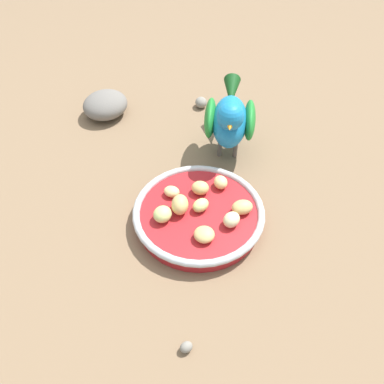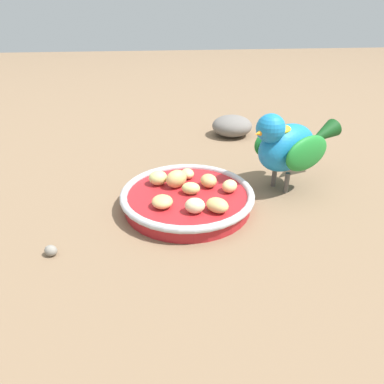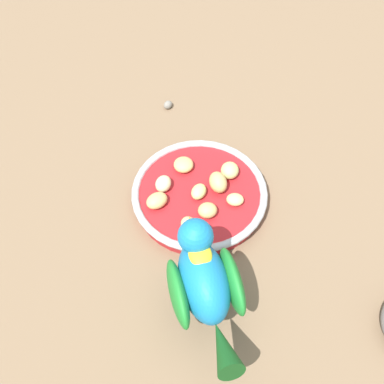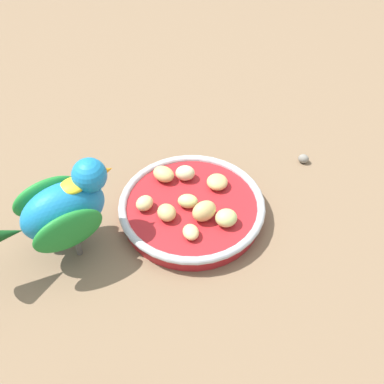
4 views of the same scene
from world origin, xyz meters
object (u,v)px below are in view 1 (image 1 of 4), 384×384
at_px(apple_piece_4, 180,205).
at_px(pebble_1, 186,347).
at_px(apple_piece_7, 220,182).
at_px(apple_piece_5, 242,207).
at_px(apple_piece_8, 200,188).
at_px(apple_piece_6, 204,234).
at_px(rock_large, 105,105).
at_px(parrot, 230,118).
at_px(apple_piece_3, 170,193).
at_px(pebble_0, 201,102).
at_px(apple_piece_0, 162,214).
at_px(apple_piece_1, 199,207).
at_px(apple_piece_2, 231,221).
at_px(feeding_bowl, 200,215).

relative_size(apple_piece_4, pebble_1, 2.13).
bearing_deg(apple_piece_7, apple_piece_5, 63.47).
relative_size(apple_piece_4, apple_piece_8, 1.25).
bearing_deg(apple_piece_4, apple_piece_6, 67.89).
relative_size(apple_piece_4, rock_large, 0.38).
height_order(apple_piece_4, parrot, parrot).
distance_m(apple_piece_3, parrot, 0.19).
relative_size(apple_piece_5, apple_piece_6, 1.08).
bearing_deg(apple_piece_7, pebble_0, -140.42).
bearing_deg(apple_piece_3, rock_large, -117.15).
xyz_separation_m(apple_piece_0, apple_piece_4, (-0.03, 0.01, 0.00)).
height_order(apple_piece_1, apple_piece_8, apple_piece_8).
bearing_deg(apple_piece_2, rock_large, -109.64).
xyz_separation_m(apple_piece_2, parrot, (-0.18, -0.11, 0.05)).
bearing_deg(apple_piece_8, apple_piece_4, -5.01).
relative_size(parrot, rock_large, 1.97).
relative_size(feeding_bowl, rock_large, 2.22).
bearing_deg(apple_piece_2, pebble_1, 14.04).
relative_size(apple_piece_4, apple_piece_6, 1.14).
relative_size(feeding_bowl, pebble_0, 7.42).
height_order(apple_piece_3, parrot, parrot).
bearing_deg(apple_piece_7, apple_piece_8, -32.63).
height_order(apple_piece_3, apple_piece_7, apple_piece_7).
bearing_deg(pebble_1, feeding_bowl, -151.86).
xyz_separation_m(rock_large, pebble_0, (-0.14, 0.16, -0.01)).
distance_m(apple_piece_7, pebble_1, 0.29).
relative_size(apple_piece_3, pebble_1, 1.56).
relative_size(apple_piece_0, apple_piece_4, 0.84).
distance_m(apple_piece_2, pebble_1, 0.21).
xyz_separation_m(apple_piece_0, apple_piece_2, (-0.05, 0.10, -0.00)).
xyz_separation_m(apple_piece_1, apple_piece_2, (-0.00, 0.06, 0.00)).
distance_m(feeding_bowl, apple_piece_0, 0.07).
relative_size(apple_piece_2, rock_large, 0.30).
bearing_deg(feeding_bowl, apple_piece_2, 93.10).
bearing_deg(pebble_0, apple_piece_3, 23.01).
distance_m(apple_piece_8, rock_large, 0.33).
distance_m(apple_piece_2, pebble_0, 0.37).
relative_size(apple_piece_1, apple_piece_5, 0.85).
bearing_deg(apple_piece_6, pebble_1, 24.73).
bearing_deg(rock_large, apple_piece_5, 75.21).
bearing_deg(rock_large, apple_piece_1, 67.08).
xyz_separation_m(feeding_bowl, apple_piece_7, (-0.07, -0.01, 0.02)).
height_order(apple_piece_1, pebble_1, apple_piece_1).
distance_m(feeding_bowl, apple_piece_4, 0.04).
xyz_separation_m(apple_piece_4, apple_piece_8, (-0.05, 0.00, -0.00)).
height_order(apple_piece_0, pebble_1, apple_piece_0).
bearing_deg(parrot, apple_piece_1, -12.73).
bearing_deg(apple_piece_4, rock_large, -117.28).
bearing_deg(apple_piece_0, apple_piece_4, 156.95).
relative_size(apple_piece_2, pebble_0, 1.02).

